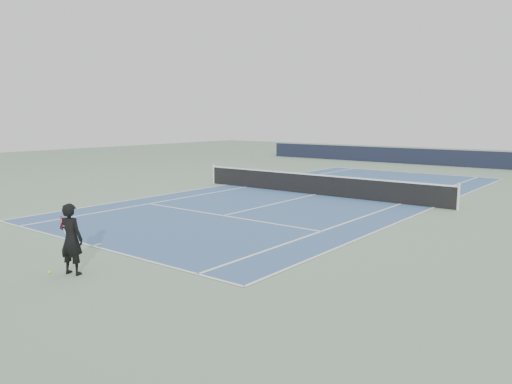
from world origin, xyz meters
The scene contains 6 objects.
ground centered at (0.00, 0.00, 0.00)m, with size 80.00×80.00×0.00m, color gray.
court_surface centered at (0.00, 0.00, 0.01)m, with size 10.97×23.77×0.01m, color #395C89.
tennis_net centered at (0.00, 0.00, 0.50)m, with size 12.90×0.10×1.07m.
windscreen_far centered at (0.00, 17.88, 0.60)m, with size 30.00×0.25×1.20m, color black.
tennis_player centered at (1.83, -13.61, 0.83)m, with size 0.81×0.61×1.65m.
tennis_ball centered at (1.37, -13.93, 0.04)m, with size 0.07×0.07×0.07m, color yellow.
Camera 1 is at (11.92, -19.70, 3.55)m, focal length 35.00 mm.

